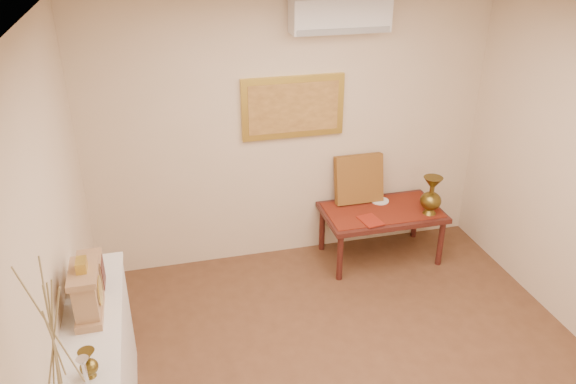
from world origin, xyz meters
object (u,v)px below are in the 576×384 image
object	(u,v)px
brass_urn_tall	(432,192)
mantel_clock	(87,292)
wooden_chest	(91,272)
low_table	(382,216)
white_vase	(59,363)

from	to	relation	value
brass_urn_tall	mantel_clock	world-z (taller)	mantel_clock
mantel_clock	wooden_chest	bearing A→B (deg)	89.93
wooden_chest	low_table	distance (m)	3.03
brass_urn_tall	wooden_chest	bearing A→B (deg)	-160.43
wooden_chest	mantel_clock	bearing A→B (deg)	-90.07
mantel_clock	wooden_chest	size ratio (longest dim) A/B	1.68
white_vase	low_table	bearing A→B (deg)	44.43
brass_urn_tall	mantel_clock	bearing A→B (deg)	-155.65
brass_urn_tall	mantel_clock	distance (m)	3.42
low_table	brass_urn_tall	bearing A→B (deg)	-23.45
mantel_clock	low_table	distance (m)	3.18
brass_urn_tall	mantel_clock	xyz separation A→B (m)	(-3.10, -1.40, 0.36)
white_vase	mantel_clock	distance (m)	1.09
white_vase	low_table	xyz separation A→B (m)	(2.67, 2.62, -1.03)
low_table	wooden_chest	bearing A→B (deg)	-154.28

